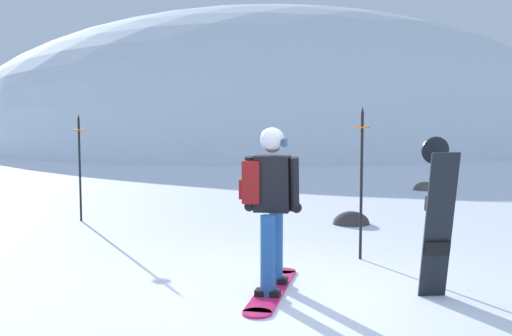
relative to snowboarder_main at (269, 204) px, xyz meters
The scene contains 9 objects.
ground_plane 0.97m from the snowboarder_main, 52.26° to the right, with size 300.00×300.00×0.00m, color white.
ridge_peak_main 28.10m from the snowboarder_main, 83.48° to the left, with size 31.92×28.73×13.58m.
ridge_peak_far 51.45m from the snowboarder_main, 62.43° to the left, with size 20.70×18.63×8.35m.
snowboarder_main is the anchor object (origin of this frame).
spare_snowboard 1.70m from the snowboarder_main, 14.87° to the right, with size 0.28×0.35×1.63m.
piste_marker_near 1.86m from the snowboarder_main, 45.29° to the left, with size 0.20×0.20×1.92m.
piste_marker_far 5.13m from the snowboarder_main, 121.62° to the left, with size 0.20×0.20×1.78m.
rock_dark 8.90m from the snowboarder_main, 60.33° to the left, with size 0.53×0.45×0.37m.
rock_mid 4.18m from the snowboarder_main, 64.72° to the left, with size 0.60×0.51×0.42m.
Camera 1 is at (-0.91, -6.44, 1.96)m, focal length 46.16 mm.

